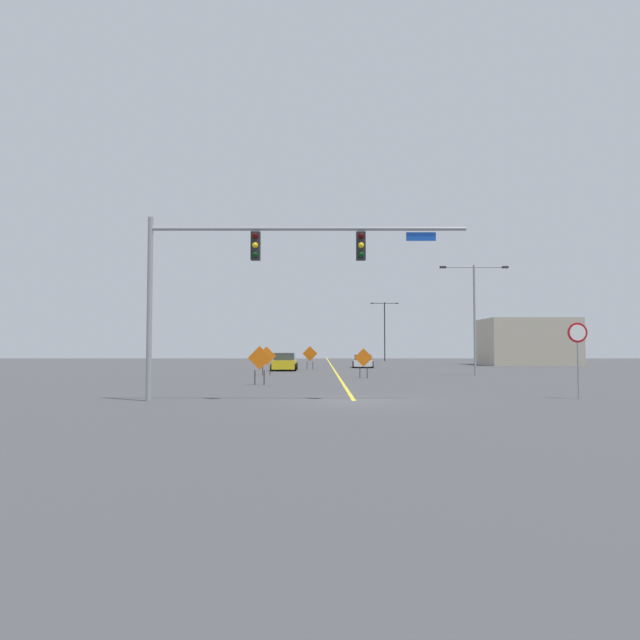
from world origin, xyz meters
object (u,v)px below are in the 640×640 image
construction_sign_left_lane (364,359)px  construction_sign_left_shoulder (311,355)px  street_lamp_near_left (385,326)px  car_yellow_near (285,362)px  street_lamp_mid_left (475,308)px  car_white_distant (364,362)px  stop_sign (579,345)px  construction_sign_median_near (267,357)px  construction_sign_right_lane (260,360)px  traffic_signal_assembly (257,262)px

construction_sign_left_lane → construction_sign_left_shoulder: 15.79m
street_lamp_near_left → car_yellow_near: street_lamp_near_left is taller
street_lamp_mid_left → car_white_distant: bearing=112.0°
stop_sign → street_lamp_near_left: 64.33m
construction_sign_median_near → construction_sign_left_lane: 7.65m
stop_sign → car_white_distant: size_ratio=0.71×
construction_sign_left_lane → construction_sign_right_lane: 9.15m
street_lamp_mid_left → construction_sign_left_lane: (-8.09, -3.40, -3.52)m
traffic_signal_assembly → construction_sign_left_lane: (5.16, 16.25, -3.90)m
construction_sign_right_lane → street_lamp_near_left: bearing=77.1°
street_lamp_mid_left → car_white_distant: size_ratio=1.91×
street_lamp_mid_left → construction_sign_left_shoulder: size_ratio=3.70×
construction_sign_left_lane → car_yellow_near: (-5.83, 12.41, -0.50)m
traffic_signal_assembly → construction_sign_right_lane: size_ratio=5.77×
street_lamp_mid_left → construction_sign_left_lane: 9.45m
construction_sign_left_lane → construction_sign_left_shoulder: size_ratio=0.91×
stop_sign → car_white_distant: stop_sign is taller
traffic_signal_assembly → car_yellow_near: size_ratio=2.80×
traffic_signal_assembly → construction_sign_left_lane: size_ratio=6.17×
traffic_signal_assembly → street_lamp_near_left: size_ratio=1.36×
street_lamp_near_left → construction_sign_right_lane: size_ratio=4.25×
traffic_signal_assembly → street_lamp_mid_left: street_lamp_mid_left is taller
car_yellow_near → construction_sign_left_shoulder: bearing=54.3°
construction_sign_left_lane → car_white_distant: construction_sign_left_lane is taller
street_lamp_mid_left → street_lamp_near_left: 45.45m
car_white_distant → car_yellow_near: (-7.23, -7.56, 0.12)m
street_lamp_near_left → construction_sign_left_lane: (-6.77, -48.82, -3.94)m
car_white_distant → car_yellow_near: 10.46m
stop_sign → car_white_distant: (-5.62, 35.39, -1.44)m
street_lamp_near_left → car_yellow_near: 38.79m
construction_sign_median_near → car_white_distant: 17.99m
car_yellow_near → traffic_signal_assembly: bearing=-88.7°
stop_sign → construction_sign_median_near: 23.64m
construction_sign_median_near → construction_sign_left_shoulder: (2.89, 11.48, 0.05)m
stop_sign → car_yellow_near: size_ratio=0.69×
traffic_signal_assembly → street_lamp_mid_left: (13.24, 19.65, -0.38)m
street_lamp_mid_left → construction_sign_left_shoulder: bearing=134.6°
traffic_signal_assembly → construction_sign_left_shoulder: size_ratio=5.61×
stop_sign → construction_sign_right_lane: bearing=146.8°
construction_sign_median_near → car_white_distant: (8.01, 16.10, -0.69)m
street_lamp_mid_left → construction_sign_right_lane: 17.77m
car_yellow_near → construction_sign_median_near: bearing=-95.2°
traffic_signal_assembly → construction_sign_right_lane: traffic_signal_assembly is taller
traffic_signal_assembly → construction_sign_right_lane: bearing=95.0°
construction_sign_right_lane → car_white_distant: 27.89m
stop_sign → construction_sign_median_near: bearing=125.2°
traffic_signal_assembly → construction_sign_median_near: traffic_signal_assembly is taller
construction_sign_left_lane → car_yellow_near: size_ratio=0.45×
traffic_signal_assembly → stop_sign: (12.18, 0.82, -3.07)m
construction_sign_median_near → construction_sign_left_lane: bearing=-30.3°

